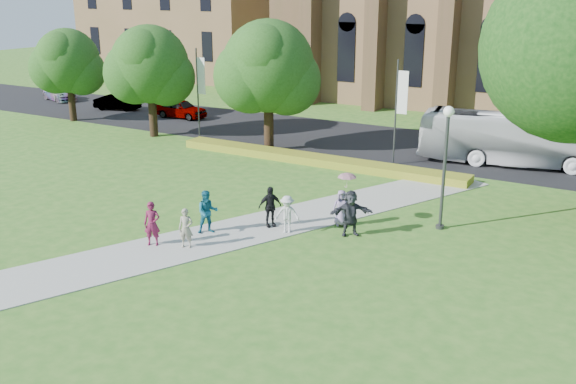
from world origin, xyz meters
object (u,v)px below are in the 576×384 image
Objects in this scene: tour_coach at (518,139)px; car_0 at (181,108)px; pedestrian_0 at (152,224)px; car_1 at (117,102)px; streetlamp at (446,153)px; car_2 at (59,93)px.

tour_coach reaches higher than car_0.
pedestrian_0 is (15.79, -21.08, 0.18)m from car_0.
tour_coach is at bearing 35.80° from pedestrian_0.
tour_coach is 2.92× the size of car_1.
car_0 is 1.13× the size of car_1.
streetlamp reaches higher than car_0.
car_0 is (-25.66, 1.32, -0.81)m from tour_coach.
pedestrian_0 reaches higher than car_2.
streetlamp is 12.32m from tour_coach.
car_1 is at bearing 89.18° from car_0.
tour_coach reaches higher than car_1.
car_2 is at bearing 76.24° from tour_coach.
car_2 is 37.62m from pedestrian_0.
car_0 is at bearing 76.42° from tour_coach.
streetlamp reaches higher than pedestrian_0.
pedestrian_0 is (-9.23, -7.58, -2.37)m from streetlamp.
car_2 is at bearing 116.60° from pedestrian_0.
car_0 is 0.99× the size of car_2.
tour_coach reaches higher than pedestrian_0.
car_2 is at bearing 160.11° from streetlamp.
streetlamp is 42.37m from car_2.
car_1 is at bearing 77.05° from tour_coach.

